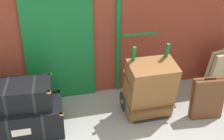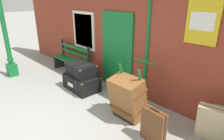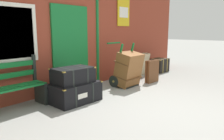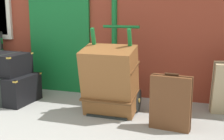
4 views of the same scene
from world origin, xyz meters
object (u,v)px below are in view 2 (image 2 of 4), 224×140
object	(u,v)px
steamer_trunk_base	(82,82)
porters_trolley	(133,103)
steamer_trunk_middle	(81,69)
suitcase_charcoal	(214,124)
suitcase_olive	(153,126)
platform_bench	(72,60)
lamp_post	(7,43)
large_brown_trunk	(127,98)

from	to	relation	value
steamer_trunk_base	porters_trolley	size ratio (longest dim) A/B	0.88
steamer_trunk_middle	suitcase_charcoal	distance (m)	3.42
steamer_trunk_base	suitcase_charcoal	bearing A→B (deg)	7.13
suitcase_charcoal	suitcase_olive	xyz separation A→B (m)	(-0.74, -0.76, -0.04)
platform_bench	porters_trolley	xyz separation A→B (m)	(3.07, -0.45, -0.18)
platform_bench	steamer_trunk_base	world-z (taller)	platform_bench
lamp_post	steamer_trunk_middle	distance (m)	2.66
steamer_trunk_base	large_brown_trunk	size ratio (longest dim) A/B	1.09
steamer_trunk_base	porters_trolley	world-z (taller)	porters_trolley
suitcase_olive	porters_trolley	bearing A→B (deg)	153.08
steamer_trunk_base	lamp_post	bearing A→B (deg)	-156.70
porters_trolley	suitcase_olive	bearing A→B (deg)	-26.92
suitcase_olive	large_brown_trunk	bearing A→B (deg)	163.67
steamer_trunk_middle	platform_bench	bearing A→B (deg)	157.91
suitcase_charcoal	suitcase_olive	distance (m)	1.07
lamp_post	porters_trolley	xyz separation A→B (m)	(4.20, 1.12, -0.83)
steamer_trunk_base	porters_trolley	distance (m)	1.79
large_brown_trunk	steamer_trunk_middle	bearing A→B (deg)	176.18
large_brown_trunk	suitcase_olive	distance (m)	0.88
steamer_trunk_base	suitcase_charcoal	world-z (taller)	suitcase_charcoal
suitcase_charcoal	suitcase_olive	bearing A→B (deg)	-134.30
lamp_post	platform_bench	world-z (taller)	lamp_post
porters_trolley	suitcase_charcoal	distance (m)	1.62
platform_bench	suitcase_charcoal	xyz separation A→B (m)	(4.65, -0.11, -0.08)
large_brown_trunk	porters_trolley	bearing A→B (deg)	90.00
steamer_trunk_middle	suitcase_charcoal	xyz separation A→B (m)	(3.39, 0.40, -0.21)
platform_bench	porters_trolley	bearing A→B (deg)	-8.37
lamp_post	steamer_trunk_base	bearing A→B (deg)	23.30
lamp_post	steamer_trunk_middle	size ratio (longest dim) A/B	3.41
platform_bench	large_brown_trunk	size ratio (longest dim) A/B	1.69
lamp_post	large_brown_trunk	xyz separation A→B (m)	(4.20, 0.94, -0.62)
steamer_trunk_middle	porters_trolley	xyz separation A→B (m)	(1.81, 0.06, -0.31)
platform_bench	steamer_trunk_base	xyz separation A→B (m)	(1.28, -0.53, -0.23)
lamp_post	large_brown_trunk	size ratio (longest dim) A/B	3.05
suitcase_charcoal	steamer_trunk_base	bearing A→B (deg)	-172.87
steamer_trunk_base	steamer_trunk_middle	world-z (taller)	steamer_trunk_middle
large_brown_trunk	suitcase_charcoal	size ratio (longest dim) A/B	1.26
porters_trolley	steamer_trunk_base	bearing A→B (deg)	-177.34
steamer_trunk_middle	suitcase_olive	xyz separation A→B (m)	(2.65, -0.37, -0.26)
steamer_trunk_middle	suitcase_charcoal	world-z (taller)	suitcase_charcoal
platform_bench	steamer_trunk_middle	bearing A→B (deg)	-22.09
porters_trolley	suitcase_olive	xyz separation A→B (m)	(0.84, -0.42, 0.06)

